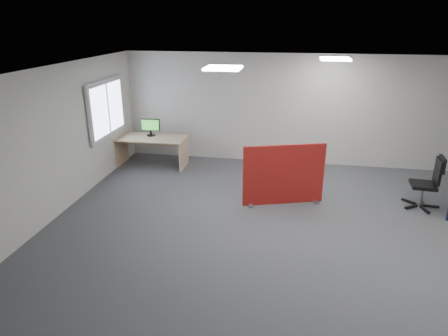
# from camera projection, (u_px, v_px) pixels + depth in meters

# --- Properties ---
(floor) EXTENTS (9.00, 9.00, 0.00)m
(floor) POSITION_uv_depth(u_px,v_px,m) (303.00, 229.00, 6.97)
(floor) COLOR #4B4D52
(floor) RESTS_ON ground
(ceiling) EXTENTS (9.00, 7.00, 0.02)m
(ceiling) POSITION_uv_depth(u_px,v_px,m) (315.00, 72.00, 6.02)
(ceiling) COLOR white
(ceiling) RESTS_ON wall_back
(wall_back) EXTENTS (9.00, 0.02, 2.70)m
(wall_back) POSITION_uv_depth(u_px,v_px,m) (305.00, 111.00, 9.72)
(wall_back) COLOR silver
(wall_back) RESTS_ON floor
(wall_front) EXTENTS (9.00, 0.02, 2.70)m
(wall_front) POSITION_uv_depth(u_px,v_px,m) (317.00, 293.00, 3.27)
(wall_front) COLOR silver
(wall_front) RESTS_ON floor
(wall_left) EXTENTS (0.02, 7.00, 2.70)m
(wall_left) POSITION_uv_depth(u_px,v_px,m) (56.00, 142.00, 7.23)
(wall_left) COLOR silver
(wall_left) RESTS_ON floor
(window) EXTENTS (0.06, 1.70, 1.30)m
(window) POSITION_uv_depth(u_px,v_px,m) (107.00, 109.00, 8.99)
(window) COLOR white
(window) RESTS_ON wall_left
(ceiling_lights) EXTENTS (4.10, 4.10, 0.04)m
(ceiling_lights) POSITION_uv_depth(u_px,v_px,m) (334.00, 69.00, 6.59)
(ceiling_lights) COLOR white
(ceiling_lights) RESTS_ON ceiling
(red_divider) EXTENTS (1.55, 0.55, 1.21)m
(red_divider) POSITION_uv_depth(u_px,v_px,m) (284.00, 175.00, 7.75)
(red_divider) COLOR maroon
(red_divider) RESTS_ON floor
(second_desk) EXTENTS (1.69, 0.84, 0.73)m
(second_desk) POSITION_uv_depth(u_px,v_px,m) (152.00, 144.00, 9.85)
(second_desk) COLOR tan
(second_desk) RESTS_ON floor
(monitor_second) EXTENTS (0.47, 0.21, 0.42)m
(monitor_second) POSITION_uv_depth(u_px,v_px,m) (151.00, 127.00, 9.81)
(monitor_second) COLOR black
(monitor_second) RESTS_ON second_desk
(office_chair) EXTENTS (0.67, 0.69, 1.04)m
(office_chair) POSITION_uv_depth(u_px,v_px,m) (430.00, 179.00, 7.58)
(office_chair) COLOR black
(office_chair) RESTS_ON floor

